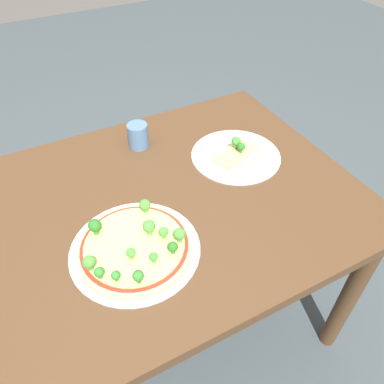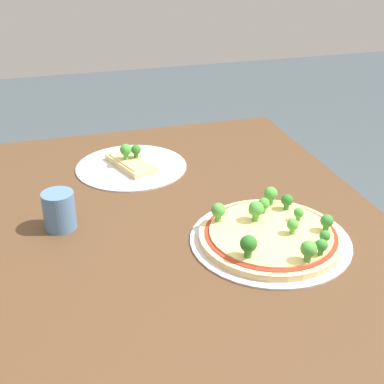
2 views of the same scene
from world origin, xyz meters
TOP-DOWN VIEW (x-y plane):
  - ground_plane at (0.00, 0.00)m, footprint 8.00×8.00m
  - dining_table at (0.00, 0.00)m, footprint 1.24×0.87m
  - pizza_tray_whole at (0.10, 0.14)m, footprint 0.34×0.34m
  - pizza_tray_slice at (-0.34, -0.07)m, footprint 0.30×0.30m
  - drinking_cup at (-0.08, -0.28)m, footprint 0.07×0.07m

SIDE VIEW (x-z plane):
  - ground_plane at x=0.00m, z-range 0.00..0.00m
  - dining_table at x=0.00m, z-range 0.26..0.96m
  - pizza_tray_slice at x=-0.34m, z-range 0.68..0.74m
  - pizza_tray_whole at x=0.10m, z-range 0.68..0.75m
  - drinking_cup at x=-0.08m, z-range 0.70..0.78m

